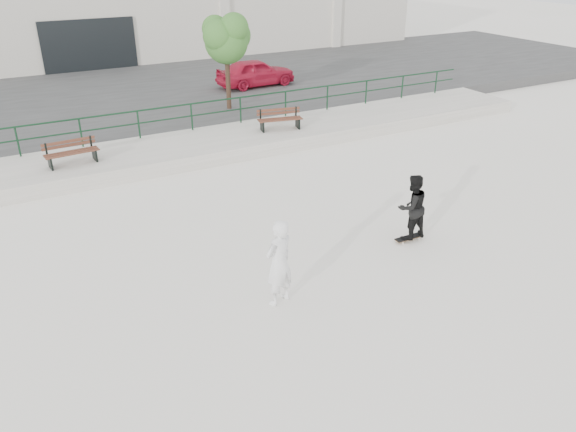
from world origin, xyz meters
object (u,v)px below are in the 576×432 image
bench_left (71,153)px  skateboard (409,238)px  bench_right (280,119)px  standing_skater (412,207)px  tree (227,37)px  seated_skater (279,263)px  red_car (256,72)px

bench_left → skateboard: bench_left is taller
bench_left → bench_right: 7.54m
bench_right → skateboard: bench_right is taller
skateboard → standing_skater: bearing=14.5°
bench_right → tree: size_ratio=0.44×
skateboard → seated_skater: bearing=-168.5°
tree → skateboard: tree is taller
bench_left → seated_skater: 9.64m
skateboard → standing_skater: 0.87m
bench_right → seated_skater: bearing=-106.1°
tree → standing_skater: bearing=-91.7°
skateboard → bench_right: bearing=84.9°
bench_left → seated_skater: bearing=-79.7°
seated_skater → standing_skater: bearing=172.7°
bench_left → tree: 8.41m
bench_left → red_car: red_car is taller
bench_right → tree: tree is taller
bench_right → skateboard: 8.65m
red_car → seated_skater: seated_skater is taller
red_car → seated_skater: size_ratio=2.01×
skateboard → seated_skater: (-4.19, -0.82, 0.89)m
bench_left → skateboard: (6.72, -8.49, -0.81)m
bench_left → red_car: 12.06m
bench_left → bench_right: (7.54, 0.09, 0.00)m
tree → seated_skater: 14.06m
standing_skater → skateboard: bearing=14.7°
tree → skateboard: size_ratio=5.01×
bench_right → standing_skater: standing_skater is taller
bench_left → skateboard: 10.85m
bench_left → red_car: bearing=30.3°
tree → skateboard: 12.71m
standing_skater → seated_skater: (-4.19, -0.82, 0.02)m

